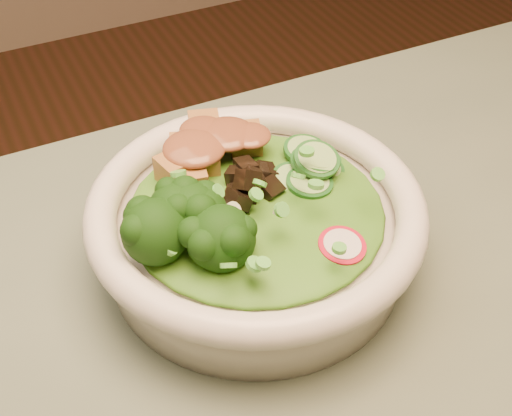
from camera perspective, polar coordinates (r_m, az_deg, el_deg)
name	(u,v)px	position (r m, az deg, el deg)	size (l,w,h in m)	color
salad_bowl	(256,227)	(0.49, 0.00, -1.56)	(0.23, 0.23, 0.06)	silver
lettuce_bed	(256,207)	(0.48, 0.00, 0.09)	(0.17, 0.17, 0.02)	#2B6715
broccoli_florets	(191,228)	(0.44, -5.26, -1.64)	(0.07, 0.06, 0.04)	black
radish_slices	(315,250)	(0.44, 4.75, -3.37)	(0.09, 0.03, 0.02)	#B40D26
cucumber_slices	(320,165)	(0.50, 5.12, 3.44)	(0.06, 0.06, 0.03)	#92C16B
mushroom_heap	(246,186)	(0.47, -0.77, 1.74)	(0.06, 0.06, 0.03)	black
tofu_cubes	(211,156)	(0.50, -3.65, 4.15)	(0.08, 0.05, 0.03)	#A66537
peanut_sauce	(210,144)	(0.50, -3.70, 5.16)	(0.06, 0.05, 0.01)	brown
scallion_garnish	(256,185)	(0.46, 0.00, 1.89)	(0.16, 0.16, 0.02)	#57B841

